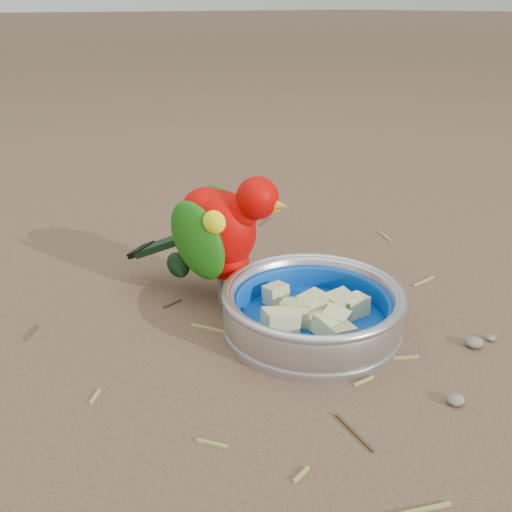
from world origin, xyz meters
TOP-DOWN VIEW (x-y plane):
  - ground at (0.00, 0.00)m, footprint 60.00×60.00m
  - food_bowl at (0.11, 0.08)m, footprint 0.23×0.23m
  - bowl_wall at (0.11, 0.08)m, footprint 0.23×0.23m
  - fruit_wedges at (0.11, 0.08)m, footprint 0.14×0.14m
  - lory_parrot at (0.06, 0.23)m, footprint 0.21×0.25m
  - ground_debris at (0.02, 0.01)m, footprint 0.90×0.80m

SIDE VIEW (x-z plane):
  - ground at x=0.00m, z-range 0.00..0.00m
  - ground_debris at x=0.02m, z-range 0.00..0.01m
  - food_bowl at x=0.11m, z-range 0.00..0.02m
  - fruit_wedges at x=0.11m, z-range 0.02..0.05m
  - bowl_wall at x=0.11m, z-range 0.02..0.06m
  - lory_parrot at x=0.06m, z-range 0.00..0.18m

